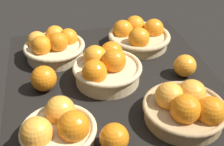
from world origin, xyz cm
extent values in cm
cube|color=black|center=(0.00, 0.00, 1.50)|extent=(84.00, 72.00, 3.00)
cylinder|color=#D3BC8C|center=(1.65, 2.05, 5.76)|extent=(21.63, 21.63, 5.52)
torus|color=#D3BC8C|center=(1.65, 2.05, 8.52)|extent=(23.34, 23.34, 1.71)
sphere|color=orange|center=(0.97, -0.03, 11.03)|extent=(8.15, 8.15, 8.15)
sphere|color=orange|center=(-2.88, 7.12, 10.11)|extent=(8.15, 8.15, 8.15)
sphere|color=orange|center=(5.26, 5.47, 10.65)|extent=(8.15, 8.15, 8.15)
sphere|color=orange|center=(7.79, -0.70, 10.02)|extent=(8.15, 8.15, 8.15)
cylinder|color=#D3BC8C|center=(21.15, 18.29, 5.40)|extent=(21.18, 21.18, 4.80)
torus|color=#D3BC8C|center=(21.15, 18.29, 7.80)|extent=(23.00, 23.00, 1.82)
sphere|color=orange|center=(19.50, 16.80, 10.07)|extent=(7.41, 7.41, 7.41)
sphere|color=#F49E33|center=(24.51, 24.46, 8.98)|extent=(7.41, 7.41, 7.41)
sphere|color=orange|center=(28.21, 17.44, 8.90)|extent=(7.41, 7.41, 7.41)
sphere|color=orange|center=(24.33, 12.64, 8.96)|extent=(7.41, 7.41, 7.41)
sphere|color=orange|center=(18.56, 22.89, 9.96)|extent=(7.41, 7.41, 7.41)
cylinder|color=tan|center=(22.85, -15.63, 5.19)|extent=(22.86, 22.86, 4.38)
torus|color=tan|center=(22.85, -15.63, 7.38)|extent=(25.03, 25.03, 2.17)
sphere|color=orange|center=(24.55, -22.18, 8.97)|extent=(8.23, 8.23, 8.23)
sphere|color=orange|center=(29.62, -15.66, 8.82)|extent=(8.23, 8.23, 8.23)
sphere|color=orange|center=(17.16, -13.61, 9.49)|extent=(8.23, 8.23, 8.23)
sphere|color=orange|center=(26.84, -9.80, 8.69)|extent=(8.23, 8.23, 8.23)
cylinder|color=#D3BC8C|center=(-22.33, 20.24, 5.01)|extent=(18.74, 18.74, 4.03)
torus|color=#D3BC8C|center=(-22.33, 20.24, 7.03)|extent=(20.23, 20.23, 1.49)
sphere|color=#F49E33|center=(-16.89, 19.21, 8.57)|extent=(8.34, 8.34, 8.34)
sphere|color=#F49E33|center=(-23.76, 25.63, 8.39)|extent=(8.34, 8.34, 8.34)
sphere|color=orange|center=(-24.29, 16.34, 9.09)|extent=(8.34, 8.34, 8.34)
cylinder|color=tan|center=(-21.72, -15.34, 5.20)|extent=(22.44, 22.44, 4.39)
torus|color=tan|center=(-21.72, -15.34, 7.39)|extent=(23.95, 23.95, 1.51)
sphere|color=orange|center=(-26.82, -20.36, 9.04)|extent=(8.33, 8.33, 8.33)
sphere|color=orange|center=(-25.19, -13.65, 9.80)|extent=(8.33, 8.33, 8.33)
sphere|color=#F49E33|center=(-19.23, -18.27, 9.71)|extent=(8.33, 8.33, 8.33)
sphere|color=#F49E33|center=(-18.68, -11.68, 9.48)|extent=(8.33, 8.33, 8.33)
sphere|color=orange|center=(1.52, 23.06, 7.19)|extent=(8.38, 8.38, 8.38)
sphere|color=orange|center=(-28.27, 6.69, 6.83)|extent=(7.67, 7.67, 7.67)
sphere|color=orange|center=(-1.08, -24.76, 6.88)|extent=(7.77, 7.77, 7.77)
camera|label=1|loc=(-80.42, 19.11, 63.38)|focal=48.30mm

